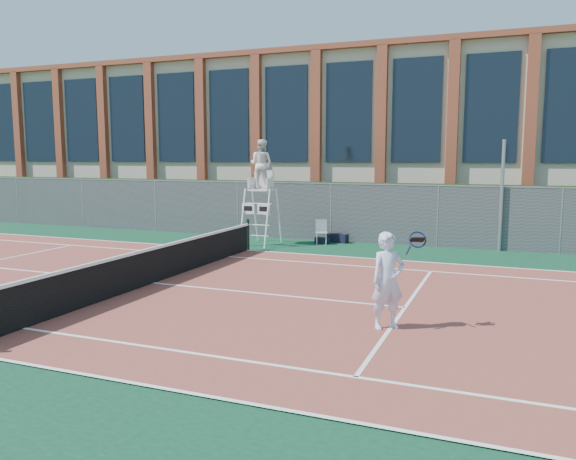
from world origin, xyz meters
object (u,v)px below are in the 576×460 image
at_px(plastic_chair, 321,230).
at_px(umpire_chair, 261,167).
at_px(tennis_player, 388,280).
at_px(steel_pole, 502,196).

bearing_deg(plastic_chair, umpire_chair, -155.97).
bearing_deg(umpire_chair, tennis_player, -53.12).
distance_m(steel_pole, umpire_chair, 8.46).
xyz_separation_m(umpire_chair, plastic_chair, (2.03, 0.91, -2.31)).
distance_m(umpire_chair, tennis_player, 10.95).
bearing_deg(tennis_player, plastic_chair, 114.99).
height_order(steel_pole, tennis_player, steel_pole).
relative_size(umpire_chair, tennis_player, 2.14).
bearing_deg(plastic_chair, steel_pole, 6.81).
xyz_separation_m(steel_pole, tennis_player, (-1.77, -10.27, -0.96)).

